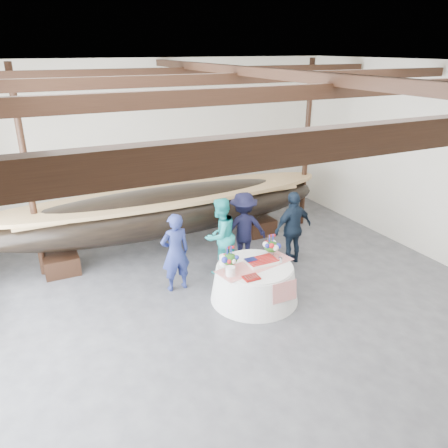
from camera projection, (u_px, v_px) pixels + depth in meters
name	position (u px, v px, depth m)	size (l,w,h in m)	color
floor	(275.00, 334.00, 7.78)	(10.00, 12.00, 0.01)	#3D3D42
wall_back	(162.00, 145.00, 11.93)	(10.00, 0.02, 4.50)	silver
ceiling	(290.00, 66.00, 6.08)	(10.00, 12.00, 0.01)	white
pavilion_structure	(262.00, 98.00, 6.89)	(9.80, 11.76, 4.50)	black
longboat_display	(166.00, 211.00, 10.67)	(8.55, 1.71, 1.60)	black
banquet_table	(254.00, 282.00, 8.73)	(1.76, 1.76, 0.76)	silver
tabletop_items	(251.00, 257.00, 8.61)	(1.70, 0.96, 0.40)	red
guest_woman_blue	(175.00, 252.00, 8.93)	(0.62, 0.40, 1.69)	navy
guest_woman_teal	(220.00, 236.00, 9.66)	(0.85, 0.66, 1.74)	#22B0AF
guest_man_left	(243.00, 229.00, 10.04)	(1.12, 0.64, 1.73)	black
guest_man_right	(293.00, 228.00, 10.06)	(1.02, 0.43, 1.75)	black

